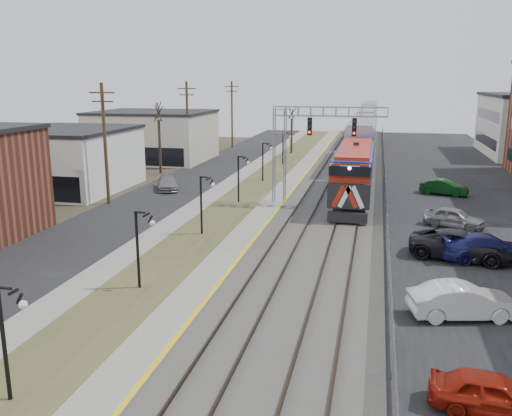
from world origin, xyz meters
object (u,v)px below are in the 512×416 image
(train, at_px, (365,130))
(signal_gantry, at_px, (300,138))
(car_lot_b, at_px, (463,302))
(car_lot_a, at_px, (493,395))

(train, distance_m, signal_gantry, 38.81)
(train, xyz_separation_m, signal_gantry, (-4.28, -38.49, 2.67))
(train, height_order, car_lot_b, train)
(train, height_order, car_lot_a, train)
(car_lot_a, bearing_deg, car_lot_b, 6.22)
(train, distance_m, car_lot_b, 58.96)
(signal_gantry, height_order, car_lot_b, signal_gantry)
(train, xyz_separation_m, car_lot_a, (5.71, -65.81, -2.26))
(signal_gantry, bearing_deg, train, 83.65)
(car_lot_a, relative_size, car_lot_b, 0.83)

